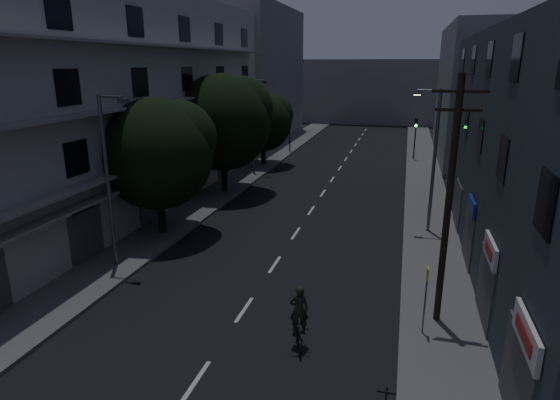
% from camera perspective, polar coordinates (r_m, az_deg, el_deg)
% --- Properties ---
extents(ground, '(160.00, 160.00, 0.00)m').
position_cam_1_polar(ground, '(35.92, 5.39, 1.05)').
color(ground, black).
rests_on(ground, ground).
extents(sidewalk_left, '(3.00, 90.00, 0.15)m').
position_cam_1_polar(sidewalk_left, '(37.82, -5.88, 1.94)').
color(sidewalk_left, '#565659').
rests_on(sidewalk_left, ground).
extents(sidewalk_right, '(3.00, 90.00, 0.15)m').
position_cam_1_polar(sidewalk_right, '(35.50, 17.40, 0.29)').
color(sidewalk_right, '#565659').
rests_on(sidewalk_right, ground).
extents(lane_markings, '(0.15, 60.50, 0.01)m').
position_cam_1_polar(lane_markings, '(41.91, 6.85, 3.23)').
color(lane_markings, beige).
rests_on(lane_markings, ground).
extents(building_left, '(7.00, 36.00, 14.00)m').
position_cam_1_polar(building_left, '(32.52, -18.29, 11.24)').
color(building_left, '#ABABA6').
rests_on(building_left, ground).
extents(building_right, '(6.19, 28.00, 11.00)m').
position_cam_1_polar(building_right, '(24.35, 29.92, 4.86)').
color(building_right, '#2E353E').
rests_on(building_right, ground).
extents(building_far_left, '(6.00, 20.00, 16.00)m').
position_cam_1_polar(building_far_left, '(59.88, -2.23, 14.97)').
color(building_far_left, slate).
rests_on(building_far_left, ground).
extents(building_far_right, '(6.00, 20.00, 13.00)m').
position_cam_1_polar(building_far_right, '(51.66, 22.53, 11.89)').
color(building_far_right, slate).
rests_on(building_far_right, ground).
extents(building_far_end, '(24.00, 8.00, 10.00)m').
position_cam_1_polar(building_far_end, '(79.52, 11.19, 12.86)').
color(building_far_end, slate).
rests_on(building_far_end, ground).
extents(tree_near, '(6.14, 6.14, 7.57)m').
position_cam_1_polar(tree_near, '(26.54, -14.61, 5.96)').
color(tree_near, black).
rests_on(tree_near, sidewalk_left).
extents(tree_mid, '(7.02, 7.02, 8.64)m').
position_cam_1_polar(tree_mid, '(34.69, -6.90, 9.80)').
color(tree_mid, black).
rests_on(tree_mid, sidewalk_left).
extents(tree_far, '(5.36, 5.36, 6.63)m').
position_cam_1_polar(tree_far, '(44.35, -1.98, 9.69)').
color(tree_far, black).
rests_on(tree_far, sidewalk_left).
extents(traffic_signal_far_right, '(0.28, 0.37, 4.10)m').
position_cam_1_polar(traffic_signal_far_right, '(48.53, 16.21, 8.21)').
color(traffic_signal_far_right, black).
rests_on(traffic_signal_far_right, sidewalk_right).
extents(traffic_signal_far_left, '(0.28, 0.37, 4.10)m').
position_cam_1_polar(traffic_signal_far_left, '(51.10, 1.21, 9.23)').
color(traffic_signal_far_left, black).
rests_on(traffic_signal_far_left, sidewalk_left).
extents(street_lamp_left_near, '(1.51, 0.25, 8.00)m').
position_cam_1_polar(street_lamp_left_near, '(22.64, -20.10, 3.00)').
color(street_lamp_left_near, '#5D5D64').
rests_on(street_lamp_left_near, sidewalk_left).
extents(street_lamp_right, '(1.51, 0.25, 8.00)m').
position_cam_1_polar(street_lamp_right, '(27.24, 18.11, 5.31)').
color(street_lamp_right, slate).
rests_on(street_lamp_right, sidewalk_right).
extents(street_lamp_left_far, '(1.51, 0.25, 8.00)m').
position_cam_1_polar(street_lamp_left_far, '(41.24, -3.26, 9.59)').
color(street_lamp_left_far, '#525559').
rests_on(street_lamp_left_far, sidewalk_left).
extents(utility_pole, '(1.80, 0.24, 9.00)m').
position_cam_1_polar(utility_pole, '(17.37, 19.90, 0.09)').
color(utility_pole, black).
rests_on(utility_pole, sidewalk_right).
extents(bus_stop_sign, '(0.06, 0.35, 2.52)m').
position_cam_1_polar(bus_stop_sign, '(17.36, 17.41, -10.24)').
color(bus_stop_sign, '#595B60').
rests_on(bus_stop_sign, sidewalk_right).
extents(cyclist, '(1.14, 1.90, 2.28)m').
position_cam_1_polar(cyclist, '(16.65, 2.31, -15.05)').
color(cyclist, black).
rests_on(cyclist, ground).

